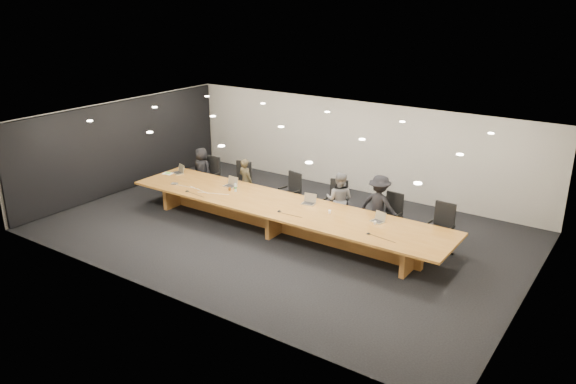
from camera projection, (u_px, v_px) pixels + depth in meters
name	position (u px, v px, depth m)	size (l,w,h in m)	color
ground	(281.00, 231.00, 14.54)	(12.00, 12.00, 0.00)	black
back_wall	(356.00, 147.00, 17.18)	(12.00, 0.02, 2.80)	silver
left_wall_panel	(123.00, 147.00, 17.24)	(0.08, 7.84, 2.74)	black
conference_table	(281.00, 213.00, 14.36)	(9.00, 1.80, 0.75)	#955D20
chair_far_left	(210.00, 175.00, 17.21)	(0.58, 0.58, 1.13)	black
chair_left	(241.00, 181.00, 16.58)	(0.59, 0.59, 1.17)	black
chair_mid_left	(289.00, 192.00, 15.70)	(0.58, 0.58, 1.14)	black
chair_mid_right	(336.00, 202.00, 14.93)	(0.60, 0.60, 1.17)	black
chair_right	(390.00, 215.00, 14.12)	(0.57, 0.57, 1.13)	black
chair_far_right	(440.00, 228.00, 13.23)	(0.61, 0.61, 1.20)	black
person_a	(202.00, 170.00, 17.29)	(0.68, 0.44, 1.39)	black
person_b	(246.00, 181.00, 16.31)	(0.49, 0.32, 1.35)	#332C1C
person_c	(339.00, 200.00, 14.63)	(0.72, 0.56, 1.49)	slate
person_d	(379.00, 205.00, 14.13)	(1.02, 0.59, 1.58)	black
laptop_a	(178.00, 169.00, 16.73)	(0.33, 0.24, 0.26)	tan
laptop_b	(230.00, 182.00, 15.57)	(0.35, 0.25, 0.27)	#BAAC8E
laptop_d	(308.00, 199.00, 14.27)	(0.33, 0.24, 0.26)	tan
laptop_e	(378.00, 217.00, 13.16)	(0.30, 0.22, 0.24)	tan
water_bottle	(235.00, 188.00, 15.19)	(0.07, 0.07, 0.22)	silver
amber_mug	(230.00, 189.00, 15.29)	(0.07, 0.07, 0.09)	brown
paper_cup_near	(330.00, 212.00, 13.69)	(0.07, 0.07, 0.08)	white
paper_cup_far	(375.00, 223.00, 13.05)	(0.07, 0.07, 0.08)	silver
notepad	(168.00, 174.00, 16.71)	(0.28, 0.23, 0.02)	silver
lime_gadget	(168.00, 173.00, 16.71)	(0.14, 0.08, 0.02)	#69D037
av_box	(174.00, 184.00, 15.81)	(0.17, 0.13, 0.03)	#A2A1A6
mic_left	(187.00, 191.00, 15.23)	(0.11, 0.11, 0.03)	black
mic_center	(279.00, 211.00, 13.83)	(0.10, 0.10, 0.03)	black
mic_right	(369.00, 233.00, 12.53)	(0.11, 0.11, 0.03)	black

